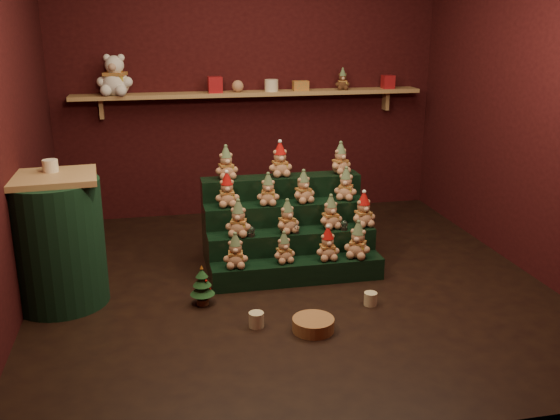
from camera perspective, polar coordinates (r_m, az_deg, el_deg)
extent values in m
plane|color=black|center=(5.08, 0.92, -6.64)|extent=(4.00, 4.00, 0.00)
cube|color=black|center=(6.69, -2.95, 11.62)|extent=(4.00, 0.10, 2.80)
cube|color=black|center=(2.76, 10.41, 3.10)|extent=(4.00, 0.10, 2.80)
cube|color=black|center=(5.51, 22.56, 9.11)|extent=(0.10, 4.00, 2.80)
cube|color=tan|center=(6.52, -2.68, 10.59)|extent=(3.60, 0.26, 0.04)
cube|color=tan|center=(6.54, -16.01, 8.91)|extent=(0.04, 0.12, 0.20)
cube|color=tan|center=(7.00, 9.64, 9.84)|extent=(0.04, 0.12, 0.20)
cube|color=black|center=(5.06, 1.63, -5.63)|extent=(1.40, 0.22, 0.18)
cube|color=black|center=(5.23, 1.08, -3.80)|extent=(1.40, 0.22, 0.36)
cube|color=black|center=(5.40, 0.57, -2.09)|extent=(1.40, 0.22, 0.54)
cube|color=black|center=(5.57, 0.09, -0.48)|extent=(1.40, 0.22, 0.72)
cylinder|color=black|center=(5.04, -2.65, -2.30)|extent=(0.06, 0.06, 0.02)
sphere|color=silver|center=(5.03, -2.66, -1.85)|extent=(0.06, 0.06, 0.06)
cylinder|color=black|center=(5.11, 1.47, -2.03)|extent=(0.05, 0.05, 0.02)
sphere|color=silver|center=(5.10, 1.47, -1.63)|extent=(0.06, 0.06, 0.06)
cylinder|color=black|center=(5.21, 5.88, -1.70)|extent=(0.06, 0.06, 0.02)
sphere|color=silver|center=(5.20, 5.89, -1.28)|extent=(0.06, 0.06, 0.06)
cube|color=tan|center=(4.72, -20.34, 2.77)|extent=(0.69, 0.59, 0.04)
cylinder|color=black|center=(4.86, -19.73, -2.87)|extent=(0.69, 0.69, 0.94)
cylinder|color=beige|center=(4.80, -20.26, 3.82)|extent=(0.11, 0.11, 0.09)
cylinder|color=#4A2E1A|center=(4.75, -7.07, -8.29)|extent=(0.09, 0.09, 0.05)
cone|color=#153B1A|center=(4.70, -7.12, -7.12)|extent=(0.18, 0.18, 0.09)
cone|color=#153B1A|center=(4.67, -7.15, -6.40)|extent=(0.14, 0.14, 0.08)
cone|color=#153B1A|center=(4.65, -7.17, -5.72)|extent=(0.09, 0.09, 0.06)
cone|color=orange|center=(4.63, -7.19, -5.19)|extent=(0.03, 0.03, 0.03)
cylinder|color=beige|center=(4.39, -2.18, -9.99)|extent=(0.11, 0.11, 0.11)
cylinder|color=beige|center=(4.74, 8.27, -8.04)|extent=(0.10, 0.10, 0.10)
cylinder|color=olive|center=(4.34, 3.06, -10.42)|extent=(0.33, 0.33, 0.09)
cube|color=#B11B21|center=(6.44, -5.96, 11.33)|extent=(0.14, 0.14, 0.16)
cylinder|color=beige|center=(6.53, -0.79, 11.33)|extent=(0.14, 0.14, 0.12)
cube|color=#B11B21|center=(6.88, 9.84, 11.47)|extent=(0.12, 0.12, 0.14)
sphere|color=#AA7C5E|center=(6.47, -3.89, 11.23)|extent=(0.12, 0.12, 0.12)
cube|color=#DE591F|center=(6.60, 1.90, 11.29)|extent=(0.16, 0.10, 0.10)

